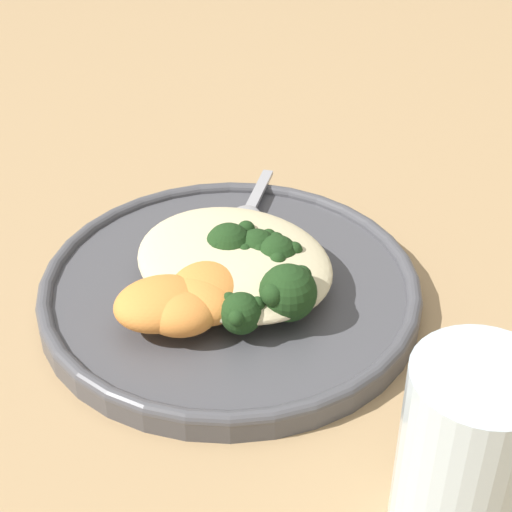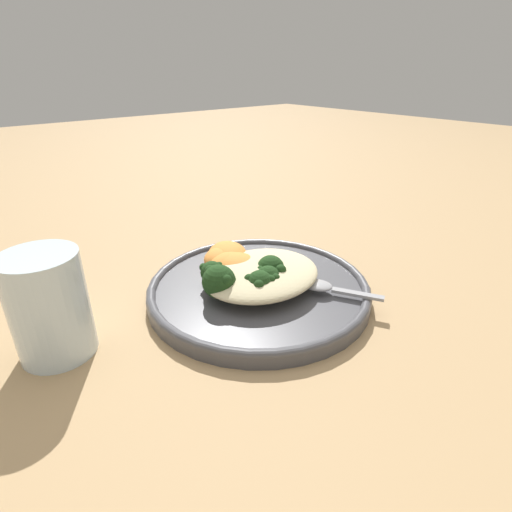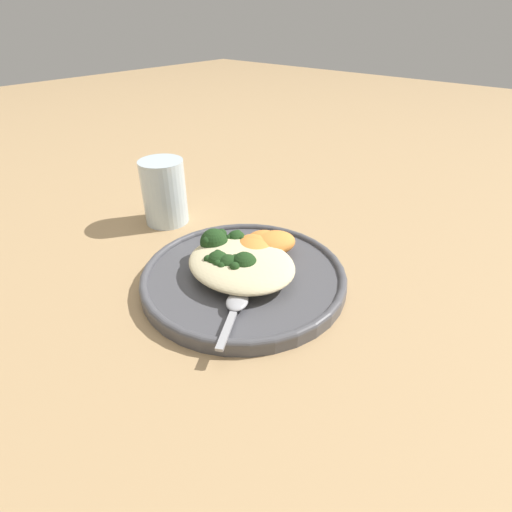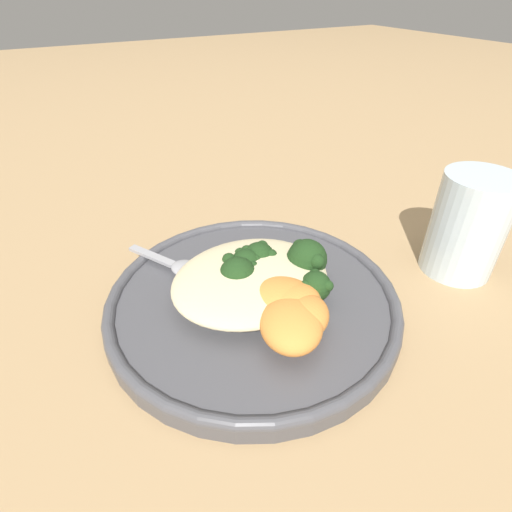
{
  "view_description": "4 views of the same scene",
  "coord_description": "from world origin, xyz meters",
  "px_view_note": "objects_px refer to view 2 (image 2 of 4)",
  "views": [
    {
      "loc": [
        0.37,
        -0.37,
        0.41
      ],
      "look_at": [
        0.02,
        0.0,
        0.04
      ],
      "focal_mm": 60.0,
      "sensor_mm": 36.0,
      "label": 1
    },
    {
      "loc": [
        0.3,
        0.34,
        0.28
      ],
      "look_at": [
        0.0,
        -0.02,
        0.06
      ],
      "focal_mm": 28.0,
      "sensor_mm": 36.0,
      "label": 2
    },
    {
      "loc": [
        -0.32,
        0.33,
        0.34
      ],
      "look_at": [
        -0.02,
        -0.02,
        0.05
      ],
      "focal_mm": 28.0,
      "sensor_mm": 36.0,
      "label": 3
    },
    {
      "loc": [
        -0.14,
        -0.28,
        0.28
      ],
      "look_at": [
        0.01,
        0.0,
        0.05
      ],
      "focal_mm": 28.0,
      "sensor_mm": 36.0,
      "label": 4
    }
  ],
  "objects_px": {
    "plate": "(258,289)",
    "broccoli_stalk_5": "(269,270)",
    "broccoli_stalk_0": "(219,271)",
    "broccoli_stalk_2": "(236,278)",
    "water_glass": "(49,306)",
    "sweet_potato_chunk_0": "(235,265)",
    "sweet_potato_chunk_2": "(219,259)",
    "broccoli_stalk_4": "(262,275)",
    "sweet_potato_chunk_1": "(230,253)",
    "broccoli_stalk_3": "(257,280)",
    "sweet_potato_chunk_3": "(228,264)",
    "quinoa_mound": "(263,273)",
    "broccoli_stalk_1": "(224,279)",
    "spoon": "(325,287)"
  },
  "relations": [
    {
      "from": "plate",
      "to": "broccoli_stalk_4",
      "type": "relative_size",
      "value": 2.88
    },
    {
      "from": "broccoli_stalk_1",
      "to": "spoon",
      "type": "xyz_separation_m",
      "value": [
        -0.1,
        0.08,
        -0.01
      ]
    },
    {
      "from": "sweet_potato_chunk_0",
      "to": "broccoli_stalk_3",
      "type": "bearing_deg",
      "value": 84.83
    },
    {
      "from": "broccoli_stalk_2",
      "to": "water_glass",
      "type": "height_order",
      "value": "water_glass"
    },
    {
      "from": "quinoa_mound",
      "to": "broccoli_stalk_0",
      "type": "xyz_separation_m",
      "value": [
        0.04,
        -0.04,
        -0.0
      ]
    },
    {
      "from": "sweet_potato_chunk_1",
      "to": "broccoli_stalk_4",
      "type": "bearing_deg",
      "value": 85.45
    },
    {
      "from": "sweet_potato_chunk_2",
      "to": "sweet_potato_chunk_0",
      "type": "bearing_deg",
      "value": 99.42
    },
    {
      "from": "sweet_potato_chunk_2",
      "to": "water_glass",
      "type": "xyz_separation_m",
      "value": [
        0.22,
        0.01,
        0.02
      ]
    },
    {
      "from": "broccoli_stalk_0",
      "to": "sweet_potato_chunk_0",
      "type": "distance_m",
      "value": 0.02
    },
    {
      "from": "broccoli_stalk_5",
      "to": "sweet_potato_chunk_2",
      "type": "distance_m",
      "value": 0.08
    },
    {
      "from": "broccoli_stalk_4",
      "to": "sweet_potato_chunk_0",
      "type": "height_order",
      "value": "broccoli_stalk_4"
    },
    {
      "from": "quinoa_mound",
      "to": "broccoli_stalk_3",
      "type": "xyz_separation_m",
      "value": [
        0.02,
        0.01,
        0.0
      ]
    },
    {
      "from": "broccoli_stalk_4",
      "to": "sweet_potato_chunk_0",
      "type": "relative_size",
      "value": 1.42
    },
    {
      "from": "broccoli_stalk_0",
      "to": "sweet_potato_chunk_1",
      "type": "bearing_deg",
      "value": -141.56
    },
    {
      "from": "plate",
      "to": "sweet_potato_chunk_0",
      "type": "distance_m",
      "value": 0.04
    },
    {
      "from": "sweet_potato_chunk_1",
      "to": "spoon",
      "type": "xyz_separation_m",
      "value": [
        -0.05,
        0.14,
        -0.01
      ]
    },
    {
      "from": "broccoli_stalk_2",
      "to": "broccoli_stalk_5",
      "type": "height_order",
      "value": "broccoli_stalk_5"
    },
    {
      "from": "broccoli_stalk_1",
      "to": "quinoa_mound",
      "type": "bearing_deg",
      "value": 140.66
    },
    {
      "from": "broccoli_stalk_3",
      "to": "spoon",
      "type": "bearing_deg",
      "value": 75.81
    },
    {
      "from": "broccoli_stalk_2",
      "to": "broccoli_stalk_3",
      "type": "bearing_deg",
      "value": 81.6
    },
    {
      "from": "sweet_potato_chunk_1",
      "to": "sweet_potato_chunk_3",
      "type": "height_order",
      "value": "sweet_potato_chunk_1"
    },
    {
      "from": "plate",
      "to": "broccoli_stalk_5",
      "type": "height_order",
      "value": "broccoli_stalk_5"
    },
    {
      "from": "plate",
      "to": "sweet_potato_chunk_0",
      "type": "height_order",
      "value": "sweet_potato_chunk_0"
    },
    {
      "from": "sweet_potato_chunk_0",
      "to": "sweet_potato_chunk_1",
      "type": "distance_m",
      "value": 0.04
    },
    {
      "from": "quinoa_mound",
      "to": "sweet_potato_chunk_1",
      "type": "height_order",
      "value": "sweet_potato_chunk_1"
    },
    {
      "from": "broccoli_stalk_3",
      "to": "sweet_potato_chunk_3",
      "type": "relative_size",
      "value": 1.55
    },
    {
      "from": "plate",
      "to": "broccoli_stalk_5",
      "type": "bearing_deg",
      "value": 146.97
    },
    {
      "from": "broccoli_stalk_4",
      "to": "plate",
      "type": "bearing_deg",
      "value": -171.79
    },
    {
      "from": "broccoli_stalk_2",
      "to": "sweet_potato_chunk_1",
      "type": "distance_m",
      "value": 0.07
    },
    {
      "from": "sweet_potato_chunk_0",
      "to": "sweet_potato_chunk_3",
      "type": "bearing_deg",
      "value": -65.23
    },
    {
      "from": "broccoli_stalk_1",
      "to": "sweet_potato_chunk_0",
      "type": "height_order",
      "value": "broccoli_stalk_1"
    },
    {
      "from": "plate",
      "to": "broccoli_stalk_3",
      "type": "relative_size",
      "value": 3.29
    },
    {
      "from": "broccoli_stalk_0",
      "to": "broccoli_stalk_3",
      "type": "bearing_deg",
      "value": 112.24
    },
    {
      "from": "plate",
      "to": "sweet_potato_chunk_0",
      "type": "xyz_separation_m",
      "value": [
        0.01,
        -0.04,
        0.02
      ]
    },
    {
      "from": "sweet_potato_chunk_0",
      "to": "water_glass",
      "type": "bearing_deg",
      "value": -4.32
    },
    {
      "from": "broccoli_stalk_1",
      "to": "sweet_potato_chunk_2",
      "type": "relative_size",
      "value": 2.08
    },
    {
      "from": "broccoli_stalk_3",
      "to": "broccoli_stalk_0",
      "type": "bearing_deg",
      "value": -133.81
    },
    {
      "from": "broccoli_stalk_2",
      "to": "sweet_potato_chunk_0",
      "type": "distance_m",
      "value": 0.03
    },
    {
      "from": "broccoli_stalk_2",
      "to": "broccoli_stalk_5",
      "type": "distance_m",
      "value": 0.04
    },
    {
      "from": "broccoli_stalk_0",
      "to": "broccoli_stalk_2",
      "type": "bearing_deg",
      "value": 106.92
    },
    {
      "from": "quinoa_mound",
      "to": "broccoli_stalk_2",
      "type": "distance_m",
      "value": 0.04
    },
    {
      "from": "sweet_potato_chunk_0",
      "to": "broccoli_stalk_5",
      "type": "bearing_deg",
      "value": 117.5
    },
    {
      "from": "broccoli_stalk_1",
      "to": "broccoli_stalk_0",
      "type": "bearing_deg",
      "value": -139.87
    },
    {
      "from": "broccoli_stalk_3",
      "to": "sweet_potato_chunk_2",
      "type": "relative_size",
      "value": 1.7
    },
    {
      "from": "broccoli_stalk_5",
      "to": "sweet_potato_chunk_0",
      "type": "relative_size",
      "value": 1.26
    },
    {
      "from": "broccoli_stalk_3",
      "to": "broccoli_stalk_5",
      "type": "height_order",
      "value": "broccoli_stalk_5"
    },
    {
      "from": "broccoli_stalk_5",
      "to": "sweet_potato_chunk_1",
      "type": "height_order",
      "value": "broccoli_stalk_5"
    },
    {
      "from": "sweet_potato_chunk_2",
      "to": "plate",
      "type": "bearing_deg",
      "value": 103.47
    },
    {
      "from": "broccoli_stalk_0",
      "to": "sweet_potato_chunk_1",
      "type": "xyz_separation_m",
      "value": [
        -0.04,
        -0.03,
        0.0
      ]
    },
    {
      "from": "broccoli_stalk_0",
      "to": "sweet_potato_chunk_3",
      "type": "xyz_separation_m",
      "value": [
        -0.02,
        -0.01,
        0.0
      ]
    }
  ]
}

